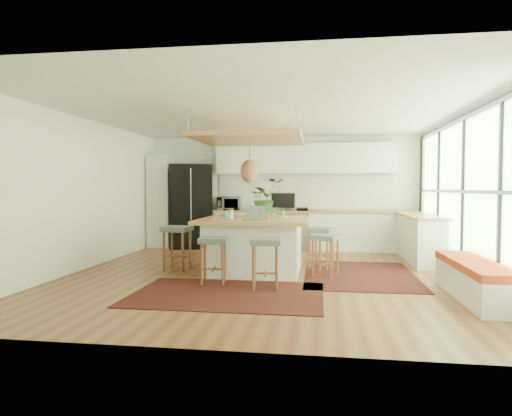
% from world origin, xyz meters
% --- Properties ---
extents(floor, '(7.00, 7.00, 0.00)m').
position_xyz_m(floor, '(0.00, 0.00, 0.00)').
color(floor, brown).
rests_on(floor, ground).
extents(ceiling, '(7.00, 7.00, 0.00)m').
position_xyz_m(ceiling, '(0.00, 0.00, 2.70)').
color(ceiling, white).
rests_on(ceiling, ground).
extents(wall_back, '(6.50, 0.00, 6.50)m').
position_xyz_m(wall_back, '(0.00, 3.50, 1.35)').
color(wall_back, white).
rests_on(wall_back, ground).
extents(wall_front, '(6.50, 0.00, 6.50)m').
position_xyz_m(wall_front, '(0.00, -3.50, 1.35)').
color(wall_front, white).
rests_on(wall_front, ground).
extents(wall_left, '(0.00, 7.00, 7.00)m').
position_xyz_m(wall_left, '(-3.25, 0.00, 1.35)').
color(wall_left, white).
rests_on(wall_left, ground).
extents(wall_right, '(0.00, 7.00, 7.00)m').
position_xyz_m(wall_right, '(3.25, 0.00, 1.35)').
color(wall_right, white).
rests_on(wall_right, ground).
extents(window_wall, '(0.10, 6.20, 2.60)m').
position_xyz_m(window_wall, '(3.22, 0.00, 1.40)').
color(window_wall, black).
rests_on(window_wall, wall_right).
extents(pantry, '(0.55, 0.60, 2.25)m').
position_xyz_m(pantry, '(-2.95, 3.18, 1.12)').
color(pantry, white).
rests_on(pantry, floor).
extents(back_counter_base, '(4.20, 0.60, 0.88)m').
position_xyz_m(back_counter_base, '(0.55, 3.18, 0.44)').
color(back_counter_base, white).
rests_on(back_counter_base, floor).
extents(back_counter_top, '(4.24, 0.64, 0.05)m').
position_xyz_m(back_counter_top, '(0.55, 3.18, 0.90)').
color(back_counter_top, '#AD713D').
rests_on(back_counter_top, back_counter_base).
extents(backsplash, '(4.20, 0.02, 0.80)m').
position_xyz_m(backsplash, '(0.55, 3.48, 1.35)').
color(backsplash, white).
rests_on(backsplash, wall_back).
extents(upper_cabinets, '(4.20, 0.34, 0.70)m').
position_xyz_m(upper_cabinets, '(0.55, 3.32, 2.15)').
color(upper_cabinets, white).
rests_on(upper_cabinets, wall_back).
extents(range, '(0.76, 0.62, 1.00)m').
position_xyz_m(range, '(0.30, 3.18, 0.50)').
color(range, '#A5A5AA').
rests_on(range, floor).
extents(right_counter_base, '(0.60, 2.50, 0.88)m').
position_xyz_m(right_counter_base, '(2.93, 2.00, 0.44)').
color(right_counter_base, white).
rests_on(right_counter_base, floor).
extents(right_counter_top, '(0.64, 2.54, 0.05)m').
position_xyz_m(right_counter_top, '(2.93, 2.00, 0.90)').
color(right_counter_top, '#AD713D').
rests_on(right_counter_top, right_counter_base).
extents(window_bench, '(0.52, 2.00, 0.50)m').
position_xyz_m(window_bench, '(2.95, -1.20, 0.25)').
color(window_bench, white).
rests_on(window_bench, floor).
extents(ceiling_panel, '(1.86, 1.86, 0.80)m').
position_xyz_m(ceiling_panel, '(-0.30, 0.40, 2.05)').
color(ceiling_panel, '#AD713D').
rests_on(ceiling_panel, ceiling).
extents(rug_near, '(2.60, 1.80, 0.01)m').
position_xyz_m(rug_near, '(-0.32, -1.43, 0.01)').
color(rug_near, black).
rests_on(rug_near, floor).
extents(rug_right, '(1.80, 2.60, 0.01)m').
position_xyz_m(rug_right, '(1.59, 0.24, 0.01)').
color(rug_right, black).
rests_on(rug_right, floor).
extents(fridge, '(1.18, 1.02, 2.03)m').
position_xyz_m(fridge, '(-2.18, 3.16, 0.93)').
color(fridge, black).
rests_on(fridge, floor).
extents(island, '(1.85, 1.85, 0.93)m').
position_xyz_m(island, '(-0.20, 0.33, 0.47)').
color(island, '#AD713D').
rests_on(island, floor).
extents(stool_near_left, '(0.46, 0.46, 0.71)m').
position_xyz_m(stool_near_left, '(-0.67, -0.77, 0.35)').
color(stool_near_left, '#4F5557').
rests_on(stool_near_left, floor).
extents(stool_near_right, '(0.47, 0.47, 0.73)m').
position_xyz_m(stool_near_right, '(0.15, -1.02, 0.35)').
color(stool_near_right, '#4F5557').
rests_on(stool_near_right, floor).
extents(stool_right_front, '(0.53, 0.53, 0.69)m').
position_xyz_m(stool_right_front, '(1.02, -0.02, 0.35)').
color(stool_right_front, '#4F5557').
rests_on(stool_right_front, floor).
extents(stool_right_back, '(0.55, 0.55, 0.73)m').
position_xyz_m(stool_right_back, '(0.96, 0.79, 0.35)').
color(stool_right_back, '#4F5557').
rests_on(stool_right_back, floor).
extents(stool_left_side, '(0.50, 0.50, 0.78)m').
position_xyz_m(stool_left_side, '(-1.57, 0.22, 0.35)').
color(stool_left_side, '#4F5557').
rests_on(stool_left_side, floor).
extents(laptop, '(0.38, 0.40, 0.25)m').
position_xyz_m(laptop, '(-0.14, -0.15, 1.05)').
color(laptop, '#A5A5AA').
rests_on(laptop, island).
extents(monitor, '(0.52, 0.29, 0.46)m').
position_xyz_m(monitor, '(0.27, 0.73, 1.19)').
color(monitor, '#A5A5AA').
rests_on(monitor, island).
extents(microwave, '(0.62, 0.41, 0.38)m').
position_xyz_m(microwave, '(-1.25, 3.17, 1.12)').
color(microwave, '#A5A5AA').
rests_on(microwave, back_counter_top).
extents(island_plant, '(0.93, 0.94, 0.55)m').
position_xyz_m(island_plant, '(-0.08, 0.88, 1.20)').
color(island_plant, '#1E4C19').
rests_on(island_plant, island).
extents(island_bowl, '(0.22, 0.22, 0.05)m').
position_xyz_m(island_bowl, '(-0.82, 0.78, 0.96)').
color(island_bowl, beige).
rests_on(island_bowl, island).
extents(island_bottle_0, '(0.07, 0.07, 0.19)m').
position_xyz_m(island_bottle_0, '(-0.75, 0.43, 1.03)').
color(island_bottle_0, '#2CA5B3').
rests_on(island_bottle_0, island).
extents(island_bottle_1, '(0.07, 0.07, 0.19)m').
position_xyz_m(island_bottle_1, '(-0.60, 0.18, 1.03)').
color(island_bottle_1, white).
rests_on(island_bottle_1, island).
extents(island_bottle_2, '(0.07, 0.07, 0.19)m').
position_xyz_m(island_bottle_2, '(0.05, 0.03, 1.03)').
color(island_bottle_2, '#A36536').
rests_on(island_bottle_2, island).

